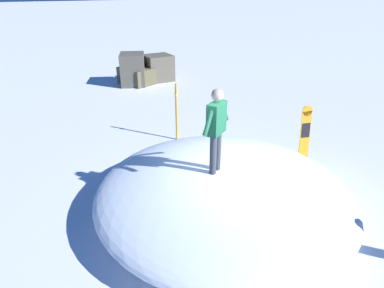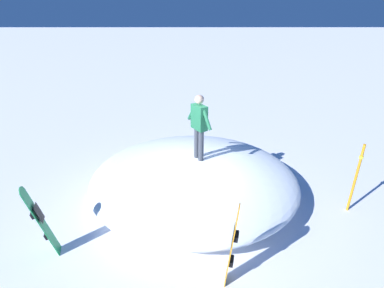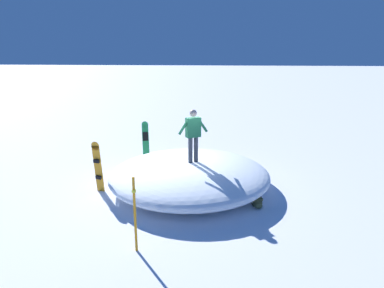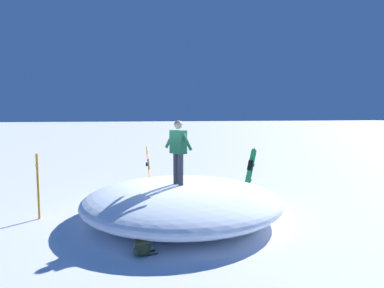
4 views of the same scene
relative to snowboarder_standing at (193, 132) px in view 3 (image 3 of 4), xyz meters
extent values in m
plane|color=white|center=(0.19, 0.67, -1.98)|extent=(240.00, 240.00, 0.00)
ellipsoid|color=white|center=(0.13, 0.13, -1.50)|extent=(6.31, 6.19, 0.98)
cylinder|color=#333842|center=(-0.05, 0.09, -0.58)|extent=(0.14, 0.14, 0.85)
cylinder|color=#333842|center=(0.05, -0.09, -0.58)|extent=(0.14, 0.14, 0.85)
cube|color=#195638|center=(0.00, 0.00, 0.16)|extent=(0.43, 0.51, 0.63)
sphere|color=beige|center=(0.00, 0.00, 0.62)|extent=(0.23, 0.23, 0.23)
cylinder|color=#195638|center=(-0.17, 0.28, 0.21)|extent=(0.28, 0.38, 0.52)
cylinder|color=#195638|center=(0.17, -0.28, 0.21)|extent=(0.28, 0.38, 0.52)
cube|color=#1E8C47|center=(3.10, 2.35, -1.23)|extent=(0.45, 0.37, 1.51)
cylinder|color=#1E8C47|center=(3.28, 2.40, -0.48)|extent=(0.16, 0.29, 0.27)
cube|color=black|center=(3.12, 2.35, -0.96)|extent=(0.16, 0.25, 0.36)
cube|color=black|center=(3.21, 2.38, -0.96)|extent=(0.15, 0.21, 0.12)
cube|color=black|center=(3.08, 2.34, -1.50)|extent=(0.15, 0.21, 0.12)
cube|color=orange|center=(-0.49, 3.05, -1.19)|extent=(0.22, 0.31, 1.59)
cylinder|color=orange|center=(-0.56, 3.07, -0.39)|extent=(0.10, 0.28, 0.28)
cube|color=black|center=(-0.50, 3.05, -0.90)|extent=(0.09, 0.24, 0.38)
cube|color=black|center=(-0.55, 3.07, -0.90)|extent=(0.12, 0.20, 0.12)
cube|color=black|center=(-0.51, 3.06, -1.47)|extent=(0.12, 0.20, 0.12)
ellipsoid|color=#383D23|center=(-1.14, -2.02, -1.82)|extent=(0.39, 0.36, 0.33)
ellipsoid|color=#4B5131|center=(-1.29, -2.06, -1.87)|extent=(0.14, 0.24, 0.16)
cube|color=#383D23|center=(-1.14, -2.02, -1.68)|extent=(0.33, 0.31, 0.06)
cylinder|color=#383D23|center=(-0.94, -2.06, -1.97)|extent=(0.23, 0.09, 0.04)
cylinder|color=#383D23|center=(-0.98, -1.90, -1.97)|extent=(0.23, 0.09, 0.04)
cylinder|color=orange|center=(-3.73, 0.94, -1.08)|extent=(0.06, 0.06, 1.81)
cylinder|color=yellow|center=(-3.73, 0.94, -0.50)|extent=(0.10, 0.10, 0.06)
camera|label=1|loc=(5.04, -3.27, 2.44)|focal=31.30mm
camera|label=2|loc=(0.21, 6.81, 2.49)|focal=26.76mm
camera|label=3|loc=(-10.47, -1.07, 2.44)|focal=31.56mm
camera|label=4|loc=(-1.60, -8.35, 0.89)|focal=29.79mm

